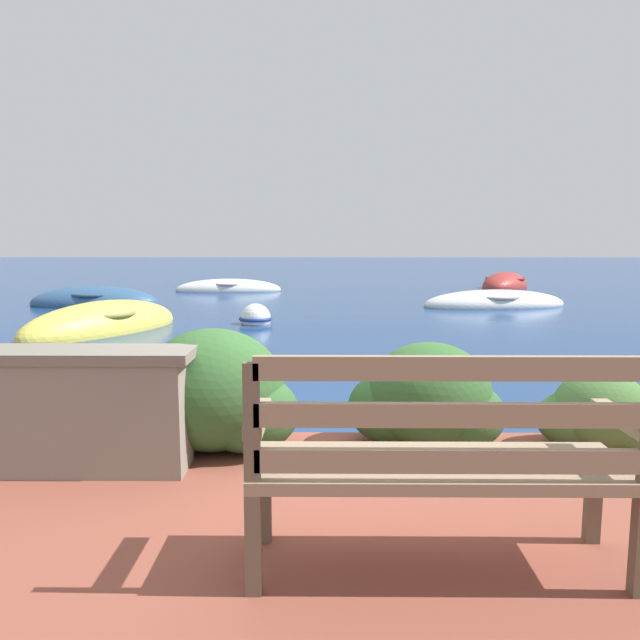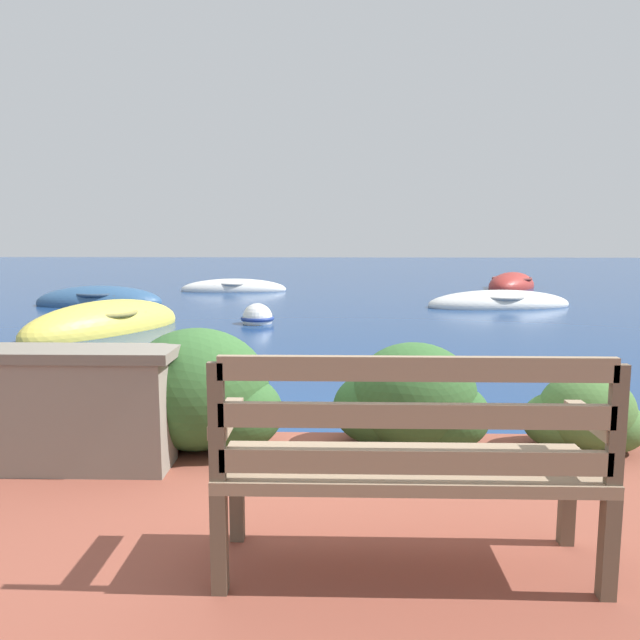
% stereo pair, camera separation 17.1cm
% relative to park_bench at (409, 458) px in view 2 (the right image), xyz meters
% --- Properties ---
extents(ground_plane, '(80.00, 80.00, 0.00)m').
position_rel_park_bench_xyz_m(ground_plane, '(-0.52, 1.81, -0.70)').
color(ground_plane, navy).
extents(park_bench, '(1.53, 0.48, 0.93)m').
position_rel_park_bench_xyz_m(park_bench, '(0.00, 0.00, 0.00)').
color(park_bench, brown).
rests_on(park_bench, patio_terrace).
extents(stone_wall, '(2.01, 0.39, 0.71)m').
position_rel_park_bench_xyz_m(stone_wall, '(-2.22, 1.10, -0.12)').
color(stone_wall, gray).
rests_on(stone_wall, patio_terrace).
extents(hedge_clump_left, '(0.95, 0.69, 0.65)m').
position_rel_park_bench_xyz_m(hedge_clump_left, '(-2.28, 1.52, -0.20)').
color(hedge_clump_left, '#2D5628').
rests_on(hedge_clump_left, patio_terrace).
extents(hedge_clump_centre, '(1.14, 0.82, 0.78)m').
position_rel_park_bench_xyz_m(hedge_clump_centre, '(-1.19, 1.48, -0.15)').
color(hedge_clump_centre, '#2D5628').
rests_on(hedge_clump_centre, patio_terrace).
extents(hedge_clump_right, '(1.00, 0.72, 0.68)m').
position_rel_park_bench_xyz_m(hedge_clump_right, '(0.20, 1.54, -0.19)').
color(hedge_clump_right, '#2D5628').
rests_on(hedge_clump_right, patio_terrace).
extents(hedge_clump_far_right, '(0.75, 0.54, 0.51)m').
position_rel_park_bench_xyz_m(hedge_clump_far_right, '(1.29, 1.50, -0.26)').
color(hedge_clump_far_right, '#426B33').
rests_on(hedge_clump_far_right, patio_terrace).
extents(rowboat_nearest, '(2.41, 3.25, 0.90)m').
position_rel_park_bench_xyz_m(rowboat_nearest, '(-4.09, 7.65, -0.63)').
color(rowboat_nearest, '#DBC64C').
rests_on(rowboat_nearest, ground_plane).
extents(rowboat_mid, '(3.37, 1.66, 0.65)m').
position_rel_park_bench_xyz_m(rowboat_mid, '(3.31, 11.42, -0.65)').
color(rowboat_mid, silver).
rests_on(rowboat_mid, ground_plane).
extents(rowboat_far, '(2.88, 1.32, 0.77)m').
position_rel_park_bench_xyz_m(rowboat_far, '(-5.65, 11.51, -0.64)').
color(rowboat_far, '#2D517A').
rests_on(rowboat_far, ground_plane).
extents(rowboat_outer, '(3.02, 1.15, 0.62)m').
position_rel_park_bench_xyz_m(rowboat_outer, '(-3.19, 15.11, -0.65)').
color(rowboat_outer, silver).
rests_on(rowboat_outer, ground_plane).
extents(rowboat_distant, '(2.32, 2.82, 0.83)m').
position_rel_park_bench_xyz_m(rowboat_distant, '(4.95, 16.36, -0.63)').
color(rowboat_distant, '#9E2D28').
rests_on(rowboat_distant, ground_plane).
extents(mooring_buoy, '(0.60, 0.60, 0.55)m').
position_rel_park_bench_xyz_m(mooring_buoy, '(-1.70, 8.64, -0.61)').
color(mooring_buoy, white).
rests_on(mooring_buoy, ground_plane).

